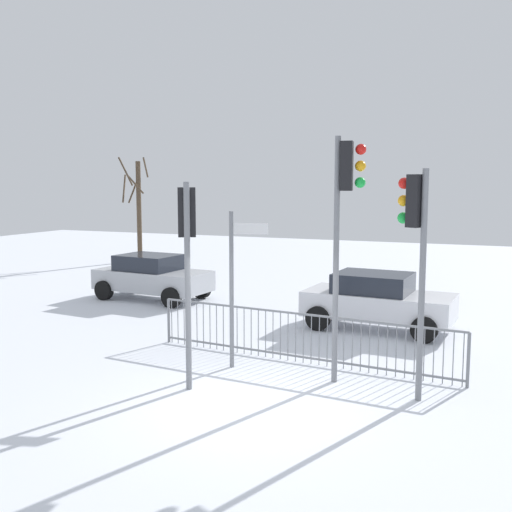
{
  "coord_description": "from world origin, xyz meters",
  "views": [
    {
      "loc": [
        3.84,
        -8.91,
        3.77
      ],
      "look_at": [
        -1.0,
        2.66,
        2.24
      ],
      "focal_mm": 41.29,
      "sensor_mm": 36.0,
      "label": 1
    }
  ],
  "objects": [
    {
      "name": "pedestrian_guard_railing",
      "position": [
        -0.01,
        2.7,
        0.55
      ],
      "size": [
        6.87,
        0.68,
        1.07
      ],
      "rotation": [
        0.0,
        0.0,
        -0.09
      ],
      "color": "slate",
      "rests_on": "ground"
    },
    {
      "name": "traffic_light_rear_left",
      "position": [
        1.14,
        1.79,
        3.41
      ],
      "size": [
        0.56,
        0.35,
        4.65
      ],
      "rotation": [
        0.0,
        0.0,
        4.87
      ],
      "color": "slate",
      "rests_on": "ground"
    },
    {
      "name": "traffic_light_mid_left",
      "position": [
        2.49,
        1.44,
        2.96
      ],
      "size": [
        0.53,
        0.39,
        4.04
      ],
      "rotation": [
        0.0,
        0.0,
        1.15
      ],
      "color": "slate",
      "rests_on": "ground"
    },
    {
      "name": "direction_sign_post",
      "position": [
        -1.14,
        1.85,
        1.81
      ],
      "size": [
        0.76,
        0.27,
        3.23
      ],
      "rotation": [
        0.0,
        0.0,
        0.28
      ],
      "color": "slate",
      "rests_on": "ground"
    },
    {
      "name": "traffic_light_mid_right",
      "position": [
        -1.44,
        0.46,
        2.8
      ],
      "size": [
        0.41,
        0.52,
        3.82
      ],
      "rotation": [
        0.0,
        0.0,
        0.5
      ],
      "color": "slate",
      "rests_on": "ground"
    },
    {
      "name": "car_silver_mid",
      "position": [
        -6.72,
        7.44,
        0.77
      ],
      "size": [
        3.93,
        2.21,
        1.47
      ],
      "rotation": [
        0.0,
        0.0,
        -0.09
      ],
      "color": "#B2B5BA",
      "rests_on": "ground"
    },
    {
      "name": "bare_tree_left",
      "position": [
        -12.72,
        15.6,
        2.68
      ],
      "size": [
        1.52,
        1.51,
        5.1
      ],
      "color": "#473828",
      "rests_on": "ground"
    },
    {
      "name": "car_white_far",
      "position": [
        0.92,
        6.26,
        0.77
      ],
      "size": [
        3.91,
        2.15,
        1.47
      ],
      "rotation": [
        0.0,
        0.0,
        -0.07
      ],
      "color": "silver",
      "rests_on": "ground"
    },
    {
      "name": "ground_plane",
      "position": [
        0.0,
        0.0,
        0.0
      ],
      "size": [
        60.0,
        60.0,
        0.0
      ],
      "primitive_type": "plane",
      "color": "white"
    }
  ]
}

